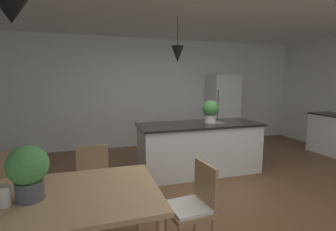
{
  "coord_description": "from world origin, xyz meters",
  "views": [
    {
      "loc": [
        -1.51,
        -2.87,
        1.65
      ],
      "look_at": [
        -0.47,
        0.49,
        1.15
      ],
      "focal_mm": 26.08,
      "sensor_mm": 36.0,
      "label": 1
    }
  ],
  "objects_px": {
    "chair_kitchen_end": "(193,205)",
    "vase_on_dining_table": "(5,196)",
    "refrigerator": "(222,109)",
    "potted_plant_on_table": "(28,170)",
    "kitchen_island": "(199,147)",
    "chair_far_left": "(5,191)",
    "chair_far_right": "(93,181)",
    "dining_table": "(31,206)",
    "potted_plant_on_island": "(210,110)"
  },
  "relations": [
    {
      "from": "chair_kitchen_end",
      "to": "vase_on_dining_table",
      "type": "relative_size",
      "value": 5.62
    },
    {
      "from": "refrigerator",
      "to": "potted_plant_on_table",
      "type": "bearing_deg",
      "value": -135.34
    },
    {
      "from": "kitchen_island",
      "to": "refrigerator",
      "type": "relative_size",
      "value": 1.21
    },
    {
      "from": "chair_far_left",
      "to": "chair_far_right",
      "type": "xyz_separation_m",
      "value": [
        0.91,
        0.0,
        0.0
      ]
    },
    {
      "from": "refrigerator",
      "to": "potted_plant_on_table",
      "type": "relative_size",
      "value": 4.22
    },
    {
      "from": "dining_table",
      "to": "kitchen_island",
      "type": "xyz_separation_m",
      "value": [
        2.3,
        1.91,
        -0.22
      ]
    },
    {
      "from": "dining_table",
      "to": "kitchen_island",
      "type": "bearing_deg",
      "value": 39.7
    },
    {
      "from": "dining_table",
      "to": "potted_plant_on_table",
      "type": "height_order",
      "value": "potted_plant_on_table"
    },
    {
      "from": "kitchen_island",
      "to": "vase_on_dining_table",
      "type": "xyz_separation_m",
      "value": [
        -2.45,
        -1.99,
        0.36
      ]
    },
    {
      "from": "chair_kitchen_end",
      "to": "refrigerator",
      "type": "bearing_deg",
      "value": 57.01
    },
    {
      "from": "refrigerator",
      "to": "vase_on_dining_table",
      "type": "distance_m",
      "value": 5.45
    },
    {
      "from": "chair_far_right",
      "to": "refrigerator",
      "type": "bearing_deg",
      "value": 40.3
    },
    {
      "from": "chair_kitchen_end",
      "to": "chair_far_right",
      "type": "height_order",
      "value": "same"
    },
    {
      "from": "kitchen_island",
      "to": "vase_on_dining_table",
      "type": "distance_m",
      "value": 3.18
    },
    {
      "from": "kitchen_island",
      "to": "potted_plant_on_island",
      "type": "height_order",
      "value": "potted_plant_on_island"
    },
    {
      "from": "chair_far_left",
      "to": "refrigerator",
      "type": "xyz_separation_m",
      "value": [
        4.23,
        2.82,
        0.43
      ]
    },
    {
      "from": "potted_plant_on_table",
      "to": "chair_far_right",
      "type": "bearing_deg",
      "value": 63.71
    },
    {
      "from": "dining_table",
      "to": "chair_kitchen_end",
      "type": "distance_m",
      "value": 1.39
    },
    {
      "from": "chair_far_right",
      "to": "vase_on_dining_table",
      "type": "relative_size",
      "value": 5.62
    },
    {
      "from": "kitchen_island",
      "to": "potted_plant_on_table",
      "type": "distance_m",
      "value": 3.05
    },
    {
      "from": "chair_kitchen_end",
      "to": "potted_plant_on_table",
      "type": "distance_m",
      "value": 1.46
    },
    {
      "from": "kitchen_island",
      "to": "potted_plant_on_table",
      "type": "height_order",
      "value": "potted_plant_on_table"
    },
    {
      "from": "chair_far_left",
      "to": "kitchen_island",
      "type": "height_order",
      "value": "kitchen_island"
    },
    {
      "from": "refrigerator",
      "to": "vase_on_dining_table",
      "type": "relative_size",
      "value": 11.7
    },
    {
      "from": "chair_kitchen_end",
      "to": "dining_table",
      "type": "bearing_deg",
      "value": -179.8
    },
    {
      "from": "kitchen_island",
      "to": "potted_plant_on_island",
      "type": "distance_m",
      "value": 0.7
    },
    {
      "from": "chair_far_right",
      "to": "refrigerator",
      "type": "relative_size",
      "value": 0.48
    },
    {
      "from": "dining_table",
      "to": "potted_plant_on_table",
      "type": "distance_m",
      "value": 0.3
    },
    {
      "from": "kitchen_island",
      "to": "chair_far_right",
      "type": "bearing_deg",
      "value": -151.07
    },
    {
      "from": "dining_table",
      "to": "kitchen_island",
      "type": "height_order",
      "value": "kitchen_island"
    },
    {
      "from": "chair_kitchen_end",
      "to": "potted_plant_on_island",
      "type": "xyz_separation_m",
      "value": [
        1.13,
        1.91,
        0.65
      ]
    },
    {
      "from": "refrigerator",
      "to": "vase_on_dining_table",
      "type": "bearing_deg",
      "value": -136.02
    },
    {
      "from": "vase_on_dining_table",
      "to": "chair_far_right",
      "type": "bearing_deg",
      "value": 58.18
    },
    {
      "from": "chair_far_left",
      "to": "potted_plant_on_island",
      "type": "distance_m",
      "value": 3.2
    },
    {
      "from": "chair_kitchen_end",
      "to": "vase_on_dining_table",
      "type": "bearing_deg",
      "value": -176.89
    },
    {
      "from": "refrigerator",
      "to": "dining_table",
      "type": "bearing_deg",
      "value": -135.53
    },
    {
      "from": "chair_far_right",
      "to": "potted_plant_on_table",
      "type": "relative_size",
      "value": 2.03
    },
    {
      "from": "dining_table",
      "to": "vase_on_dining_table",
      "type": "relative_size",
      "value": 12.97
    },
    {
      "from": "potted_plant_on_table",
      "to": "potted_plant_on_island",
      "type": "bearing_deg",
      "value": 37.64
    },
    {
      "from": "potted_plant_on_island",
      "to": "dining_table",
      "type": "bearing_deg",
      "value": -142.69
    },
    {
      "from": "chair_kitchen_end",
      "to": "kitchen_island",
      "type": "xyz_separation_m",
      "value": [
        0.93,
        1.91,
        -0.01
      ]
    },
    {
      "from": "potted_plant_on_island",
      "to": "potted_plant_on_table",
      "type": "xyz_separation_m",
      "value": [
        -2.5,
        -1.93,
        -0.14
      ]
    },
    {
      "from": "chair_far_right",
      "to": "potted_plant_on_table",
      "type": "distance_m",
      "value": 1.14
    },
    {
      "from": "chair_far_left",
      "to": "chair_far_right",
      "type": "height_order",
      "value": "same"
    },
    {
      "from": "potted_plant_on_table",
      "to": "vase_on_dining_table",
      "type": "bearing_deg",
      "value": -158.95
    },
    {
      "from": "chair_far_left",
      "to": "potted_plant_on_island",
      "type": "bearing_deg",
      "value": 19.02
    },
    {
      "from": "chair_far_right",
      "to": "potted_plant_on_island",
      "type": "bearing_deg",
      "value": 26.44
    },
    {
      "from": "dining_table",
      "to": "kitchen_island",
      "type": "relative_size",
      "value": 0.91
    },
    {
      "from": "chair_far_right",
      "to": "potted_plant_on_island",
      "type": "xyz_separation_m",
      "value": [
        2.05,
        1.02,
        0.65
      ]
    },
    {
      "from": "chair_kitchen_end",
      "to": "potted_plant_on_table",
      "type": "xyz_separation_m",
      "value": [
        -1.37,
        -0.02,
        0.51
      ]
    }
  ]
}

